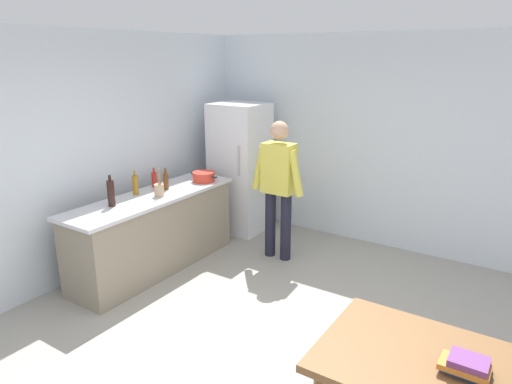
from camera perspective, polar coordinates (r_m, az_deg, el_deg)
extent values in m
plane|color=#9E998E|center=(4.04, 0.78, -20.37)|extent=(14.00, 14.00, 0.00)
cube|color=silver|center=(6.08, 16.28, 5.75)|extent=(6.40, 0.12, 2.70)
cube|color=silver|center=(5.33, -22.25, 3.70)|extent=(0.12, 5.60, 2.70)
cube|color=gray|center=(5.51, -12.46, -5.07)|extent=(0.60, 2.12, 0.86)
cube|color=silver|center=(5.36, -12.76, -0.60)|extent=(0.64, 2.20, 0.04)
cube|color=white|center=(6.46, -1.99, 2.95)|extent=(0.70, 0.64, 1.80)
cylinder|color=#B2B2B7|center=(6.02, -2.15, 3.88)|extent=(0.02, 0.02, 0.40)
cylinder|color=#1E1E2D|center=(5.72, 1.79, -3.92)|extent=(0.13, 0.13, 0.84)
cylinder|color=#1E1E2D|center=(5.62, 3.71, -4.35)|extent=(0.13, 0.13, 0.84)
cube|color=#D8CC4C|center=(5.45, 2.84, 2.95)|extent=(0.38, 0.22, 0.60)
sphere|color=tan|center=(5.37, 2.91, 7.62)|extent=(0.22, 0.22, 0.22)
cylinder|color=#D8CC4C|center=(5.55, 0.40, 3.01)|extent=(0.20, 0.09, 0.55)
cylinder|color=#D8CC4C|center=(5.31, 4.95, 2.29)|extent=(0.20, 0.09, 0.55)
cube|color=brown|center=(2.99, 22.11, -19.68)|extent=(1.40, 0.90, 0.05)
cylinder|color=brown|center=(3.59, 12.75, -19.27)|extent=(0.06, 0.06, 0.70)
cylinder|color=red|center=(5.81, -6.49, 1.90)|extent=(0.28, 0.28, 0.12)
cube|color=black|center=(5.92, -7.77, 2.31)|extent=(0.06, 0.03, 0.02)
cube|color=black|center=(5.71, -5.18, 1.86)|extent=(0.06, 0.03, 0.02)
cylinder|color=tan|center=(5.28, -11.91, 0.22)|extent=(0.11, 0.11, 0.14)
cylinder|color=olive|center=(5.23, -11.81, 1.67)|extent=(0.02, 0.05, 0.22)
cylinder|color=olive|center=(5.22, -11.92, 1.64)|extent=(0.02, 0.04, 0.22)
cylinder|color=#5B3314|center=(5.52, -11.09, 1.32)|extent=(0.06, 0.06, 0.20)
cylinder|color=#5B3314|center=(5.49, -11.16, 2.63)|extent=(0.02, 0.02, 0.06)
cylinder|color=#B22319|center=(5.65, -12.48, 1.47)|extent=(0.06, 0.06, 0.18)
cylinder|color=#B22319|center=(5.62, -12.56, 2.65)|extent=(0.02, 0.02, 0.06)
cylinder|color=black|center=(5.04, -17.51, -0.16)|extent=(0.08, 0.08, 0.28)
cylinder|color=black|center=(5.00, -17.68, 1.70)|extent=(0.03, 0.03, 0.06)
cylinder|color=#996619|center=(5.39, -14.70, 0.81)|extent=(0.06, 0.06, 0.22)
cylinder|color=#996619|center=(5.36, -14.81, 2.25)|extent=(0.03, 0.03, 0.06)
cube|color=#284C8E|center=(2.96, 24.60, -19.33)|extent=(0.24, 0.17, 0.03)
cube|color=orange|center=(2.92, 24.41, -19.11)|extent=(0.26, 0.16, 0.03)
cube|color=#753D7F|center=(2.90, 24.87, -18.52)|extent=(0.20, 0.16, 0.04)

